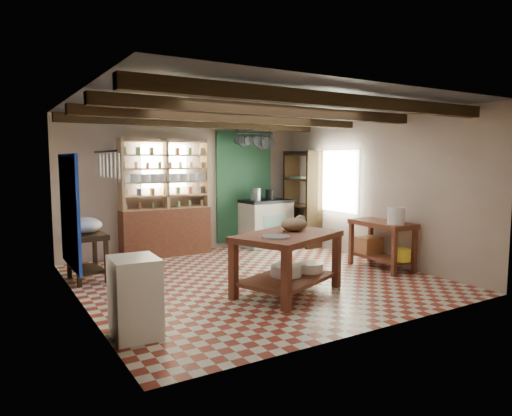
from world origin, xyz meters
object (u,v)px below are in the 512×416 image
work_table (287,263)px  stove (266,223)px  white_cabinet (135,297)px  right_counter (382,245)px  cat (294,224)px  prep_table (87,257)px

work_table → stove: bearing=40.6°
work_table → white_cabinet: (-2.23, -0.45, 0.00)m
work_table → right_counter: 2.19m
work_table → cat: 0.56m
work_table → prep_table: bearing=114.9°
stove → cat: size_ratio=2.48×
right_counter → cat: (-1.95, -0.20, 0.52)m
stove → right_counter: size_ratio=0.91×
work_table → white_cabinet: white_cabinet is taller
work_table → prep_table: 3.04m
prep_table → white_cabinet: (-0.02, -2.53, 0.05)m
prep_table → right_counter: size_ratio=0.65×
stove → right_counter: (0.59, -2.69, -0.09)m
stove → white_cabinet: (-3.81, -3.48, -0.08)m
cat → work_table: bearing=-178.7°
white_cabinet → work_table: bearing=14.6°
prep_table → right_counter: (4.38, -1.74, 0.04)m
stove → right_counter: stove is taller
work_table → stove: size_ratio=1.44×
white_cabinet → prep_table: bearing=92.7°
stove → cat: 3.22m
stove → white_cabinet: stove is taller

